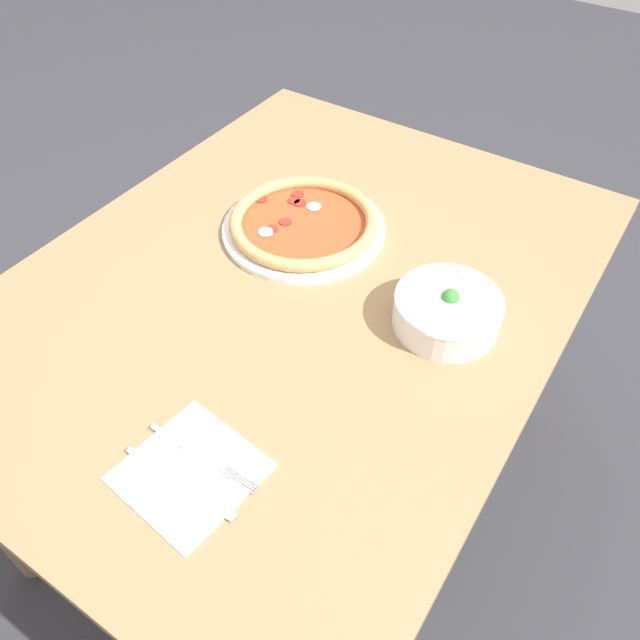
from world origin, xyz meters
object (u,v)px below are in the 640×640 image
(bowl, at_px, (447,309))
(fork, at_px, (201,456))
(pizza, at_px, (304,224))
(knife, at_px, (174,479))

(bowl, xyz_separation_m, fork, (0.45, -0.18, -0.03))
(pizza, relative_size, knife, 1.69)
(bowl, distance_m, knife, 0.53)
(bowl, relative_size, knife, 0.95)
(pizza, distance_m, fork, 0.56)
(fork, bearing_deg, knife, -98.16)
(fork, height_order, knife, same)
(fork, bearing_deg, bowl, 67.45)
(pizza, xyz_separation_m, fork, (0.53, 0.18, -0.01))
(knife, bearing_deg, fork, 81.84)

